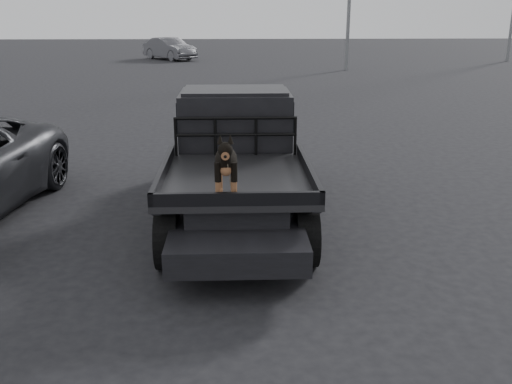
{
  "coord_description": "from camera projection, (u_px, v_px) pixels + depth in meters",
  "views": [
    {
      "loc": [
        0.32,
        -6.01,
        2.96
      ],
      "look_at": [
        0.54,
        -0.33,
        1.15
      ],
      "focal_mm": 40.0,
      "sensor_mm": 36.0,
      "label": 1
    }
  ],
  "objects": [
    {
      "name": "ground",
      "position": [
        209.0,
        278.0,
        6.61
      ],
      "size": [
        120.0,
        120.0,
        0.0
      ],
      "primitive_type": "plane",
      "color": "black",
      "rests_on": "ground"
    },
    {
      "name": "flatbed_ute",
      "position": [
        236.0,
        188.0,
        8.42
      ],
      "size": [
        2.0,
        5.4,
        0.92
      ],
      "primitive_type": null,
      "color": "black",
      "rests_on": "ground"
    },
    {
      "name": "ute_cab",
      "position": [
        235.0,
        117.0,
        9.05
      ],
      "size": [
        1.72,
        1.3,
        0.88
      ],
      "primitive_type": null,
      "color": "black",
      "rests_on": "flatbed_ute"
    },
    {
      "name": "headache_rack",
      "position": [
        236.0,
        137.0,
        8.39
      ],
      "size": [
        1.8,
        0.08,
        0.55
      ],
      "primitive_type": null,
      "color": "black",
      "rests_on": "flatbed_ute"
    },
    {
      "name": "dog",
      "position": [
        226.0,
        165.0,
        6.47
      ],
      "size": [
        0.32,
        0.6,
        0.74
      ],
      "primitive_type": null,
      "color": "black",
      "rests_on": "flatbed_ute"
    },
    {
      "name": "distant_car_a",
      "position": [
        170.0,
        49.0,
        36.2
      ],
      "size": [
        3.76,
        4.12,
        1.37
      ],
      "primitive_type": "imported",
      "rotation": [
        0.0,
        0.0,
        0.69
      ],
      "color": "#4C4C52",
      "rests_on": "ground"
    }
  ]
}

